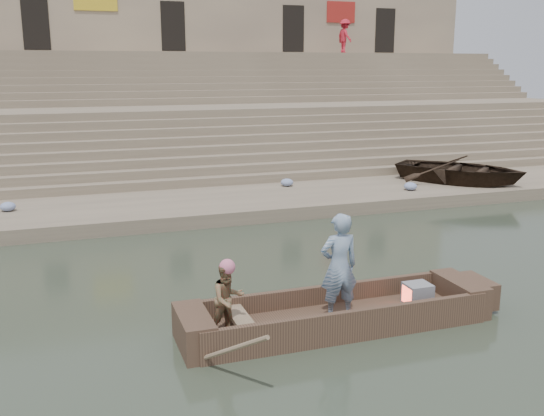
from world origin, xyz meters
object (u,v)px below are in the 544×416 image
television (417,294)px  rowing_man (228,299)px  main_rowboat (336,321)px  pedestrian (345,36)px  standing_man (339,266)px  beached_rowboat (460,170)px

television → rowing_man: bearing=-178.2°
main_rowboat → pedestrian: 27.29m
main_rowboat → television: bearing=-0.0°
standing_man → pedestrian: pedestrian is taller
television → beached_rowboat: beached_rowboat is taller
rowing_man → pedestrian: size_ratio=0.64×
beached_rowboat → pedestrian: size_ratio=2.35×
television → pedestrian: bearing=67.7°
main_rowboat → television: (1.62, -0.00, 0.31)m
beached_rowboat → pedestrian: (2.37, 14.82, 5.29)m
rowing_man → beached_rowboat: bearing=24.9°
main_rowboat → television: television is taller
standing_man → beached_rowboat: bearing=-134.0°
rowing_man → main_rowboat: bearing=-11.8°
main_rowboat → television: size_ratio=10.87×
pedestrian → television: bearing=152.7°
standing_man → rowing_man: bearing=1.6°
standing_man → pedestrian: bearing=-114.9°
main_rowboat → beached_rowboat: 12.97m
rowing_man → standing_man: bearing=-14.0°
standing_man → rowing_man: size_ratio=1.54×
beached_rowboat → pedestrian: bearing=41.6°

